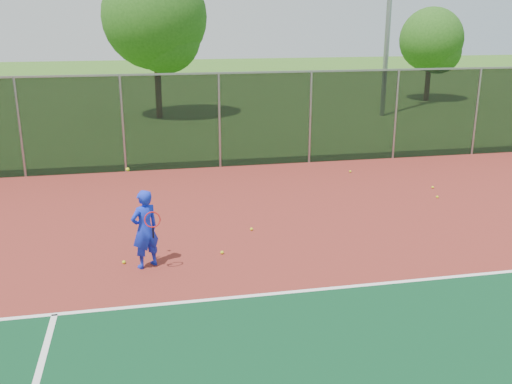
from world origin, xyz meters
TOP-DOWN VIEW (x-y plane):
  - court_apron at (0.00, 2.00)m, footprint 30.00×20.00m
  - fence_back at (0.00, 12.00)m, footprint 30.00×0.06m
  - tennis_player at (-5.47, 4.63)m, footprint 0.68×0.72m
  - practice_ball_0 at (0.90, 10.49)m, footprint 0.07×0.07m
  - practice_ball_1 at (2.59, 8.39)m, footprint 0.07×0.07m
  - practice_ball_3 at (-3.10, 6.14)m, footprint 0.07×0.07m
  - practice_ball_4 at (2.28, 7.53)m, footprint 0.07×0.07m
  - practice_ball_5 at (-5.92, 4.85)m, footprint 0.07×0.07m
  - practice_ball_6 at (-3.95, 4.94)m, footprint 0.07×0.07m
  - tree_back_left at (-4.48, 21.86)m, footprint 4.83×4.83m
  - tree_back_mid at (10.92, 24.69)m, footprint 3.55×3.55m

SIDE VIEW (x-z plane):
  - court_apron at x=0.00m, z-range 0.00..0.02m
  - practice_ball_0 at x=0.90m, z-range 0.02..0.09m
  - practice_ball_1 at x=2.59m, z-range 0.02..0.09m
  - practice_ball_3 at x=-3.10m, z-range 0.02..0.09m
  - practice_ball_4 at x=2.28m, z-range 0.02..0.09m
  - practice_ball_5 at x=-5.92m, z-range 0.02..0.09m
  - practice_ball_6 at x=-3.95m, z-range 0.02..0.09m
  - tennis_player at x=-5.47m, z-range -0.19..1.80m
  - fence_back at x=0.00m, z-range 0.05..3.08m
  - tree_back_mid at x=10.92m, z-range 0.66..5.88m
  - tree_back_left at x=-4.48m, z-range 0.90..8.00m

